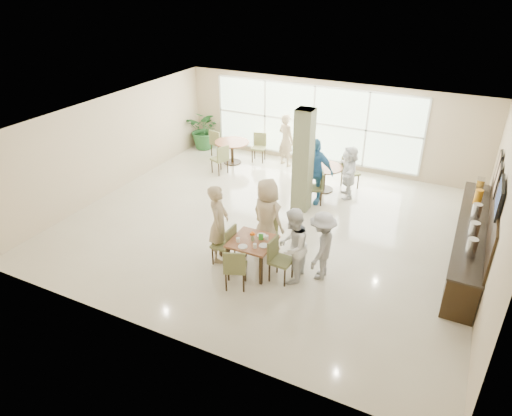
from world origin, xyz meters
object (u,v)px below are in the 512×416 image
at_px(main_table, 253,244).
at_px(teen_left, 219,224).
at_px(adult_a, 314,171).
at_px(adult_b, 349,172).
at_px(round_table_left, 232,146).
at_px(potted_plant, 205,129).
at_px(teen_standing, 322,246).
at_px(buffet_counter, 471,239).
at_px(adult_standing, 286,140).
at_px(round_table_right, 324,172).
at_px(teen_far, 267,216).
at_px(teen_right, 292,246).

bearing_deg(main_table, teen_left, 175.51).
bearing_deg(adult_a, adult_b, 43.15).
distance_m(round_table_left, potted_plant, 1.74).
distance_m(potted_plant, teen_standing, 8.49).
xyz_separation_m(main_table, adult_a, (0.04, 3.71, 0.28)).
relative_size(potted_plant, adult_a, 0.77).
distance_m(potted_plant, adult_b, 5.98).
distance_m(teen_standing, adult_a, 3.57).
xyz_separation_m(round_table_left, buffet_counter, (7.60, -2.77, -0.03)).
bearing_deg(teen_left, adult_b, -37.38).
bearing_deg(teen_standing, adult_standing, -151.53).
height_order(main_table, teen_standing, teen_standing).
height_order(round_table_right, buffet_counter, buffet_counter).
xyz_separation_m(teen_far, adult_b, (0.89, 3.59, -0.14)).
bearing_deg(teen_right, teen_standing, 120.69).
height_order(teen_left, teen_standing, teen_left).
height_order(teen_standing, adult_standing, adult_standing).
height_order(buffet_counter, potted_plant, buffet_counter).
bearing_deg(teen_standing, round_table_left, -136.45).
distance_m(round_table_right, adult_a, 0.94).
bearing_deg(buffet_counter, round_table_right, 153.14).
distance_m(round_table_left, adult_standing, 1.82).
xyz_separation_m(round_table_right, potted_plant, (-5.02, 1.47, 0.15)).
xyz_separation_m(teen_right, adult_standing, (-2.61, 5.82, 0.04)).
xyz_separation_m(main_table, potted_plant, (-4.95, 6.04, 0.07)).
xyz_separation_m(main_table, teen_standing, (1.41, 0.41, 0.12)).
relative_size(round_table_left, adult_standing, 0.66).
bearing_deg(adult_standing, round_table_right, 167.35).
relative_size(teen_right, adult_a, 0.90).
relative_size(round_table_right, teen_right, 0.63).
height_order(round_table_right, adult_a, adult_a).
relative_size(main_table, adult_standing, 0.52).
xyz_separation_m(potted_plant, teen_right, (5.84, -5.99, 0.12)).
distance_m(teen_standing, adult_b, 4.09).
bearing_deg(round_table_right, buffet_counter, -26.86).
relative_size(teen_right, adult_b, 1.09).
xyz_separation_m(teen_far, adult_a, (0.10, 2.83, 0.03)).
xyz_separation_m(buffet_counter, adult_standing, (-5.91, 3.39, 0.32)).
relative_size(main_table, potted_plant, 0.64).
relative_size(round_table_left, teen_right, 0.69).
relative_size(adult_a, adult_b, 1.22).
xyz_separation_m(potted_plant, teen_left, (4.08, -5.97, 0.20)).
bearing_deg(adult_b, round_table_right, -117.46).
relative_size(teen_left, adult_b, 1.19).
xyz_separation_m(round_table_left, round_table_right, (3.47, -0.68, -0.02)).
height_order(teen_far, adult_b, teen_far).
xyz_separation_m(teen_standing, adult_b, (-0.58, 4.05, -0.01)).
xyz_separation_m(adult_a, adult_b, (0.79, 0.76, -0.17)).
height_order(teen_right, adult_b, teen_right).
relative_size(main_table, teen_right, 0.55).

